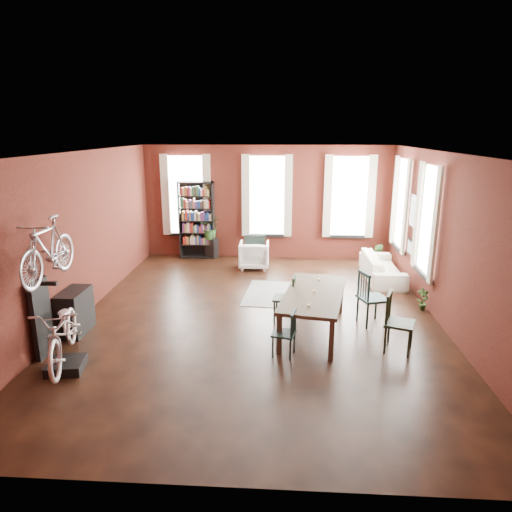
# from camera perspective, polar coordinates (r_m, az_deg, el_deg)

# --- Properties ---
(room) EXTENTS (9.00, 9.04, 3.22)m
(room) POSITION_cam_1_polar(r_m,az_deg,el_deg) (9.14, 2.01, 6.31)
(room) COLOR black
(room) RESTS_ON ground
(dining_table) EXTENTS (1.41, 2.37, 0.76)m
(dining_table) POSITION_cam_1_polar(r_m,az_deg,el_deg) (8.46, 7.19, -6.96)
(dining_table) COLOR #443829
(dining_table) RESTS_ON ground
(dining_chair_a) EXTENTS (0.43, 0.43, 0.78)m
(dining_chair_a) POSITION_cam_1_polar(r_m,az_deg,el_deg) (7.55, 3.49, -9.62)
(dining_chair_a) COLOR #1C3E3B
(dining_chair_a) RESTS_ON ground
(dining_chair_b) EXTENTS (0.46, 0.46, 0.91)m
(dining_chair_b) POSITION_cam_1_polar(r_m,az_deg,el_deg) (8.87, 3.56, -5.26)
(dining_chair_b) COLOR #1D301C
(dining_chair_b) RESTS_ON ground
(dining_chair_c) EXTENTS (0.59, 0.59, 1.00)m
(dining_chair_c) POSITION_cam_1_polar(r_m,az_deg,el_deg) (7.99, 17.52, -8.02)
(dining_chair_c) COLOR #1D2F1B
(dining_chair_c) RESTS_ON ground
(dining_chair_d) EXTENTS (0.61, 0.61, 1.05)m
(dining_chair_d) POSITION_cam_1_polar(r_m,az_deg,el_deg) (8.94, 14.37, -5.10)
(dining_chair_d) COLOR #1A3B3B
(dining_chair_d) RESTS_ON ground
(bookshelf) EXTENTS (1.00, 0.32, 2.20)m
(bookshelf) POSITION_cam_1_polar(r_m,az_deg,el_deg) (13.18, -7.41, 4.45)
(bookshelf) COLOR black
(bookshelf) RESTS_ON ground
(white_armchair) EXTENTS (0.78, 0.73, 0.79)m
(white_armchair) POSITION_cam_1_polar(r_m,az_deg,el_deg) (12.20, -0.25, 0.29)
(white_armchair) COLOR white
(white_armchair) RESTS_ON ground
(cream_sofa) EXTENTS (0.61, 2.08, 0.81)m
(cream_sofa) POSITION_cam_1_polar(r_m,az_deg,el_deg) (11.71, 15.54, -0.88)
(cream_sofa) COLOR beige
(cream_sofa) RESTS_ON ground
(striped_rug) EXTENTS (1.22, 1.81, 0.01)m
(striped_rug) POSITION_cam_1_polar(r_m,az_deg,el_deg) (10.40, 1.73, -4.69)
(striped_rug) COLOR black
(striped_rug) RESTS_ON ground
(bike_trainer) EXTENTS (0.61, 0.61, 0.15)m
(bike_trainer) POSITION_cam_1_polar(r_m,az_deg,el_deg) (7.82, -22.66, -12.52)
(bike_trainer) COLOR black
(bike_trainer) RESTS_ON ground
(bike_wall_rack) EXTENTS (0.16, 0.60, 1.30)m
(bike_wall_rack) POSITION_cam_1_polar(r_m,az_deg,el_deg) (8.21, -25.24, -7.06)
(bike_wall_rack) COLOR black
(bike_wall_rack) RESTS_ON ground
(console_table) EXTENTS (0.40, 0.80, 0.80)m
(console_table) POSITION_cam_1_polar(r_m,az_deg,el_deg) (8.98, -21.68, -6.48)
(console_table) COLOR black
(console_table) RESTS_ON ground
(plant_stand) EXTENTS (0.37, 0.37, 0.57)m
(plant_stand) POSITION_cam_1_polar(r_m,az_deg,el_deg) (13.29, -5.54, 1.00)
(plant_stand) COLOR black
(plant_stand) RESTS_ON ground
(plant_by_sofa) EXTENTS (0.49, 0.69, 0.28)m
(plant_by_sofa) POSITION_cam_1_polar(r_m,az_deg,el_deg) (12.93, 14.76, -0.54)
(plant_by_sofa) COLOR #294E1F
(plant_by_sofa) RESTS_ON ground
(plant_small) EXTENTS (0.35, 0.51, 0.17)m
(plant_small) POSITION_cam_1_polar(r_m,az_deg,el_deg) (10.06, 20.06, -5.90)
(plant_small) COLOR #315C24
(plant_small) RESTS_ON ground
(bicycle_floor) EXTENTS (0.87, 1.09, 1.83)m
(bicycle_floor) POSITION_cam_1_polar(r_m,az_deg,el_deg) (7.44, -23.29, -5.65)
(bicycle_floor) COLOR beige
(bicycle_floor) RESTS_ON bike_trainer
(bicycle_hung) EXTENTS (0.47, 1.00, 1.66)m
(bicycle_hung) POSITION_cam_1_polar(r_m,az_deg,el_deg) (7.68, -24.86, 3.10)
(bicycle_hung) COLOR #A5A8AD
(bicycle_hung) RESTS_ON bike_wall_rack
(plant_on_stand) EXTENTS (0.60, 0.67, 0.52)m
(plant_on_stand) POSITION_cam_1_polar(r_m,az_deg,el_deg) (13.14, -5.68, 3.27)
(plant_on_stand) COLOR #275522
(plant_on_stand) RESTS_ON plant_stand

